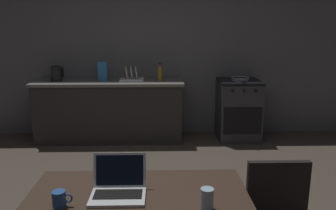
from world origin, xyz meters
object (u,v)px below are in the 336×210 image
dining_table (138,209)px  drinking_glass (207,199)px  electric_kettle (57,74)px  dish_rack (132,77)px  coffee_mug (59,199)px  bottle (160,73)px  cereal_box (103,71)px  frying_pan (240,79)px  stove_oven (238,110)px  laptop (118,188)px

dining_table → drinking_glass: size_ratio=10.94×
electric_kettle → dish_rack: electric_kettle is taller
coffee_mug → bottle: bearing=80.0°
drinking_glass → cereal_box: cereal_box is taller
bottle → electric_kettle: bearing=178.1°
frying_pan → drinking_glass: frying_pan is taller
stove_oven → drinking_glass: 3.41m
cereal_box → dish_rack: cereal_box is taller
electric_kettle → frying_pan: bearing=-0.6°
dining_table → dish_rack: bearing=94.9°
laptop → electric_kettle: 3.35m
frying_pan → cereal_box: size_ratio=1.59×
drinking_glass → dish_rack: bearing=101.4°
frying_pan → dining_table: bearing=-112.7°
bottle → frying_pan: (1.17, 0.02, -0.10)m
coffee_mug → stove_oven: bearing=61.8°
cereal_box → dish_rack: bearing=-2.7°
frying_pan → cereal_box: cereal_box is taller
stove_oven → coffee_mug: size_ratio=7.79×
cereal_box → bottle: bearing=-4.8°
laptop → stove_oven: bearing=63.8°
drinking_glass → cereal_box: 3.48m
stove_oven → bottle: 1.30m
dish_rack → drinking_glass: bearing=-78.6°
coffee_mug → cereal_box: (-0.27, 3.25, 0.26)m
electric_kettle → coffee_mug: bearing=-74.0°
electric_kettle → coffee_mug: 3.37m
dining_table → frying_pan: (1.31, 3.12, 0.27)m
frying_pan → drinking_glass: (-0.92, -3.25, -0.14)m
bottle → coffee_mug: bearing=-100.0°
dining_table → cereal_box: size_ratio=4.86×
stove_oven → cereal_box: cereal_box is taller
stove_oven → drinking_glass: bearing=-105.6°
laptop → cereal_box: size_ratio=1.18×
dining_table → dish_rack: (-0.27, 3.15, 0.29)m
stove_oven → bottle: size_ratio=3.42×
bottle → cereal_box: (-0.83, 0.07, 0.01)m
dining_table → electric_kettle: 3.45m
frying_pan → coffee_mug: 3.64m
dining_table → laptop: bearing=156.9°
stove_oven → laptop: size_ratio=2.77×
bottle → drinking_glass: size_ratio=2.15×
coffee_mug → cereal_box: 3.27m
laptop → drinking_glass: bearing=-20.4°
dining_table → laptop: laptop is taller
bottle → coffee_mug: (-0.56, -3.18, -0.25)m
drinking_glass → dish_rack: 3.34m
laptop → drinking_glass: (0.50, -0.17, 0.01)m
electric_kettle → coffee_mug: electric_kettle is taller
laptop → coffee_mug: 0.34m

